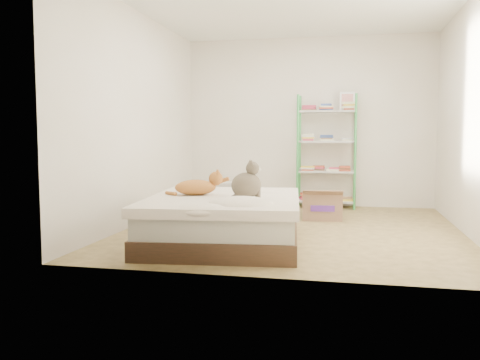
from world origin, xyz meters
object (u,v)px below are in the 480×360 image
(shelf_unit, at_px, (327,152))
(cardboard_box, at_px, (322,206))
(white_bin, at_px, (229,193))
(orange_cat, at_px, (195,185))
(bed, at_px, (224,220))
(grey_cat, at_px, (246,180))

(shelf_unit, height_order, cardboard_box, shelf_unit)
(cardboard_box, relative_size, white_bin, 1.50)
(white_bin, bearing_deg, shelf_unit, 1.17)
(cardboard_box, height_order, white_bin, cardboard_box)
(orange_cat, relative_size, cardboard_box, 0.93)
(bed, bearing_deg, orange_cat, 163.68)
(shelf_unit, xyz_separation_m, cardboard_box, (-0.01, -1.11, -0.67))
(grey_cat, distance_m, shelf_unit, 2.97)
(bed, height_order, white_bin, bed)
(bed, bearing_deg, cardboard_box, 56.19)
(orange_cat, height_order, grey_cat, grey_cat)
(grey_cat, xyz_separation_m, white_bin, (-0.85, 2.86, -0.48))
(shelf_unit, relative_size, cardboard_box, 3.23)
(grey_cat, bearing_deg, orange_cat, 53.36)
(grey_cat, bearing_deg, white_bin, -6.08)
(bed, bearing_deg, white_bin, 96.29)
(orange_cat, relative_size, grey_cat, 1.37)
(bed, bearing_deg, grey_cat, -24.62)
(cardboard_box, distance_m, white_bin, 1.85)
(bed, distance_m, orange_cat, 0.47)
(cardboard_box, xyz_separation_m, white_bin, (-1.50, 1.08, 0.00))
(orange_cat, bearing_deg, grey_cat, -35.38)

